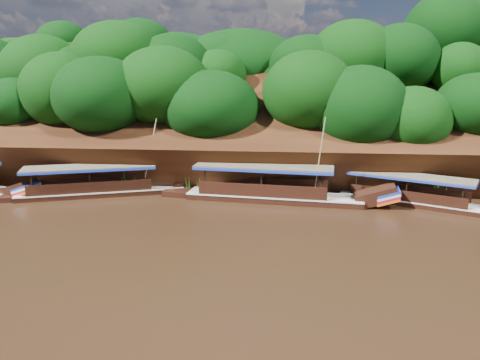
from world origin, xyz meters
name	(u,v)px	position (x,y,z in m)	size (l,w,h in m)	color
ground	(271,236)	(0.00, 0.00, 0.00)	(160.00, 160.00, 0.00)	black
riverbank	(278,145)	(-0.01, 22.73, 1.89)	(120.00, 30.06, 19.40)	black
boat_0	(428,200)	(11.17, 7.27, 0.49)	(12.87, 7.49, 4.85)	black
boat_1	(285,193)	(0.79, 7.76, 0.61)	(15.82, 4.00, 7.02)	black
boat_2	(112,188)	(-12.96, 8.38, 0.54)	(14.92, 6.85, 6.37)	black
reeds	(236,183)	(-3.13, 9.58, 0.89)	(50.69, 2.27, 2.16)	#2D6B1A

